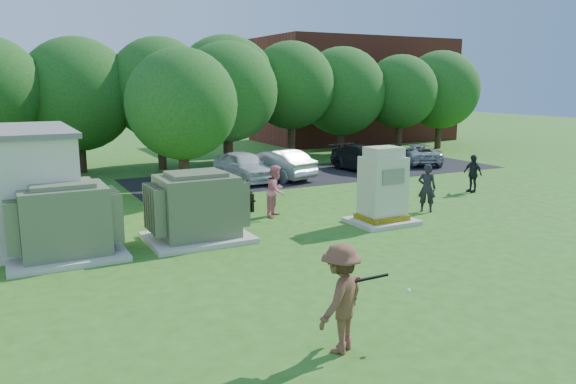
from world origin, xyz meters
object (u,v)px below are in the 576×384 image
car_silver_a (276,164)px  car_silver_b (416,154)px  car_white (244,166)px  car_dark (366,159)px  person_walking_right (473,173)px  batter (341,298)px  person_by_generator (427,188)px  picnic_table (229,199)px  transformer_right (197,208)px  person_at_picnic (276,191)px  generator_cabinet (383,190)px  transformer_left (64,223)px

car_silver_a → car_silver_b: bearing=170.3°
car_white → car_dark: car_white is taller
person_walking_right → car_dark: 6.80m
batter → car_white: batter is taller
person_walking_right → car_white: bearing=-135.4°
batter → person_walking_right: bearing=-173.6°
person_by_generator → person_walking_right: bearing=-110.9°
batter → car_white: bearing=-138.0°
person_walking_right → picnic_table: bearing=-100.2°
transformer_right → car_silver_b: size_ratio=0.71×
person_at_picnic → picnic_table: bearing=86.8°
picnic_table → car_dark: 11.17m
generator_cabinet → car_silver_a: 9.65m
car_white → person_walking_right: bearing=-47.9°
batter → person_at_picnic: size_ratio=1.07×
person_by_generator → transformer_right: bearing=42.5°
person_walking_right → car_dark: size_ratio=0.35×
car_silver_a → batter: bearing=52.9°
generator_cabinet → person_walking_right: generator_cabinet is taller
transformer_right → transformer_left: bearing=180.0°
transformer_left → person_by_generator: (12.32, -0.28, -0.09)m
transformer_left → generator_cabinet: (9.84, -0.92, 0.16)m
person_at_picnic → generator_cabinet: bearing=-85.0°
generator_cabinet → person_by_generator: 2.57m
transformer_left → car_silver_a: transformer_left is taller
person_at_picnic → transformer_right: bearing=164.5°
transformer_right → person_walking_right: 12.98m
batter → person_at_picnic: (3.51, 9.60, -0.07)m
car_dark → transformer_right: bearing=-149.0°
generator_cabinet → car_silver_a: (0.83, 9.61, -0.41)m
transformer_right → picnic_table: size_ratio=1.84×
picnic_table → person_walking_right: size_ratio=1.01×
picnic_table → person_by_generator: (6.34, -3.46, 0.44)m
person_walking_right → person_at_picnic: bearing=-92.0°
car_silver_a → car_white: bearing=-18.4°
batter → car_dark: bearing=-156.9°
generator_cabinet → batter: 9.37m
picnic_table → car_white: 6.40m
person_by_generator → car_white: (-3.32, 9.09, -0.17)m
picnic_table → person_by_generator: person_by_generator is taller
transformer_right → car_dark: 14.77m
transformer_right → generator_cabinet: 6.21m
person_walking_right → car_silver_b: 8.50m
transformer_right → generator_cabinet: (6.14, -0.92, 0.16)m
person_walking_right → car_white: 10.41m
transformer_left → generator_cabinet: generator_cabinet is taller
generator_cabinet → picnic_table: bearing=133.3°
generator_cabinet → car_dark: size_ratio=0.55×
transformer_left → batter: bearing=-65.4°
transformer_right → batter: size_ratio=1.54×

